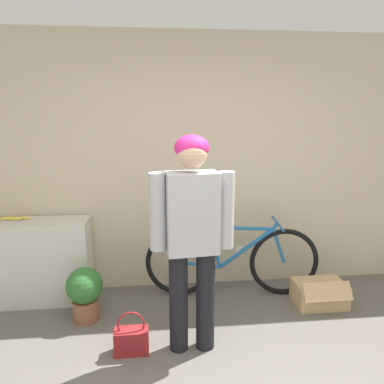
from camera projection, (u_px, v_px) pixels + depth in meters
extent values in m
cube|color=beige|center=(189.00, 165.00, 3.83)|extent=(8.00, 0.06, 2.60)
cube|color=white|center=(240.00, 251.00, 4.06)|extent=(0.08, 0.01, 0.12)
cube|color=beige|center=(38.00, 262.00, 3.64)|extent=(0.99, 0.37, 0.82)
cylinder|color=black|center=(179.00, 302.00, 2.89)|extent=(0.15, 0.15, 0.81)
cylinder|color=black|center=(205.00, 300.00, 2.91)|extent=(0.15, 0.15, 0.81)
cube|color=#B2B2B7|center=(192.00, 213.00, 2.75)|extent=(0.40, 0.26, 0.61)
cylinder|color=#B2B2B7|center=(158.00, 212.00, 2.72)|extent=(0.12, 0.12, 0.58)
cylinder|color=#B2B2B7|center=(226.00, 210.00, 2.77)|extent=(0.12, 0.12, 0.58)
sphere|color=#DBB28E|center=(192.00, 153.00, 2.65)|extent=(0.22, 0.22, 0.22)
ellipsoid|color=#EA2884|center=(192.00, 148.00, 2.66)|extent=(0.25, 0.23, 0.19)
torus|color=black|center=(180.00, 262.00, 3.77)|extent=(0.70, 0.12, 0.70)
torus|color=black|center=(284.00, 262.00, 3.78)|extent=(0.70, 0.12, 0.70)
cylinder|color=#1E609E|center=(200.00, 265.00, 3.77)|extent=(0.40, 0.07, 0.09)
cylinder|color=#1E609E|center=(195.00, 245.00, 3.73)|extent=(0.32, 0.06, 0.39)
cylinder|color=#1E609E|center=(215.00, 248.00, 3.74)|extent=(0.14, 0.05, 0.43)
cylinder|color=#1E609E|center=(246.00, 248.00, 3.74)|extent=(0.55, 0.09, 0.43)
cylinder|color=#1E609E|center=(242.00, 228.00, 3.69)|extent=(0.63, 0.09, 0.05)
cylinder|color=#1E609E|center=(279.00, 246.00, 3.74)|extent=(0.16, 0.05, 0.36)
cylinder|color=#1E609E|center=(275.00, 226.00, 3.69)|extent=(0.07, 0.04, 0.08)
cylinder|color=#1E609E|center=(278.00, 223.00, 3.69)|extent=(0.07, 0.46, 0.02)
ellipsoid|color=black|center=(210.00, 226.00, 3.68)|extent=(0.23, 0.10, 0.05)
ellipsoid|color=#EAD64C|center=(15.00, 219.00, 3.58)|extent=(0.14, 0.04, 0.04)
ellipsoid|color=#EAD64C|center=(6.00, 218.00, 3.58)|extent=(0.13, 0.08, 0.03)
ellipsoid|color=#EAD64C|center=(26.00, 218.00, 3.60)|extent=(0.13, 0.08, 0.03)
sphere|color=brown|center=(1.00, 218.00, 3.59)|extent=(0.02, 0.02, 0.02)
cube|color=maroon|center=(132.00, 341.00, 2.91)|extent=(0.26, 0.14, 0.20)
torus|color=maroon|center=(131.00, 324.00, 2.88)|extent=(0.21, 0.02, 0.21)
cube|color=tan|center=(319.00, 294.00, 3.62)|extent=(0.48, 0.32, 0.23)
cube|color=tan|center=(328.00, 292.00, 3.44)|extent=(0.46, 0.12, 0.14)
cylinder|color=brown|center=(86.00, 310.00, 3.36)|extent=(0.23, 0.23, 0.20)
sphere|color=#2D6B2D|center=(84.00, 286.00, 3.31)|extent=(0.32, 0.32, 0.32)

